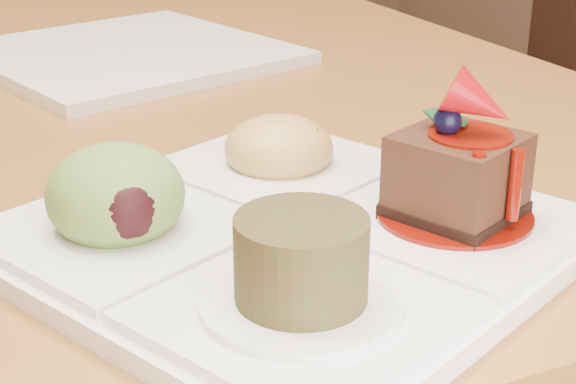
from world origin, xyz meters
name	(u,v)px	position (x,y,z in m)	size (l,w,h in m)	color
chair_right	(515,86)	(0.93, 0.08, 0.53)	(0.54, 0.54, 0.94)	black
sampler_plate	(280,216)	(0.09, -0.75, 0.77)	(0.35, 0.35, 0.10)	white
second_plate	(127,54)	(0.13, -0.30, 0.76)	(0.27, 0.27, 0.01)	white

